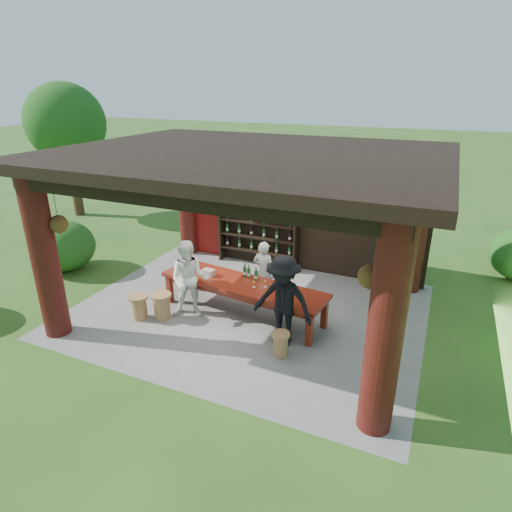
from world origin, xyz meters
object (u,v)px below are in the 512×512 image
at_px(guest_man, 283,301).
at_px(stool_near_left, 162,305).
at_px(wine_shelf, 258,230).
at_px(napkin_basket, 208,273).
at_px(host, 264,273).
at_px(guest_woman, 189,280).
at_px(stool_near_right, 280,344).
at_px(stool_far_left, 139,307).
at_px(tasting_table, 243,288).

bearing_deg(guest_man, stool_near_left, -172.68).
bearing_deg(wine_shelf, napkin_basket, -90.72).
relative_size(host, guest_woman, 0.87).
relative_size(wine_shelf, stool_near_right, 4.89).
xyz_separation_m(stool_near_right, stool_far_left, (-3.24, 0.03, 0.04)).
relative_size(wine_shelf, napkin_basket, 8.71).
height_order(wine_shelf, stool_far_left, wine_shelf).
relative_size(stool_near_left, napkin_basket, 2.19).
xyz_separation_m(stool_near_left, stool_far_left, (-0.44, -0.21, -0.02)).
distance_m(guest_woman, napkin_basket, 0.57).
xyz_separation_m(wine_shelf, napkin_basket, (-0.03, -2.63, -0.18)).
bearing_deg(stool_near_right, wine_shelf, 119.42).
xyz_separation_m(stool_near_left, stool_near_right, (2.80, -0.24, -0.06)).
relative_size(wine_shelf, tasting_table, 0.59).
bearing_deg(stool_far_left, host, 39.66).
distance_m(host, napkin_basket, 1.25).
height_order(tasting_table, guest_man, guest_man).
height_order(tasting_table, stool_near_left, tasting_table).
bearing_deg(guest_woman, stool_far_left, -172.34).
bearing_deg(stool_near_right, guest_man, 106.47).
bearing_deg(stool_far_left, stool_near_left, 25.55).
height_order(tasting_table, guest_woman, guest_woman).
bearing_deg(stool_near_left, tasting_table, 30.00).
xyz_separation_m(tasting_table, stool_near_left, (-1.50, -0.87, -0.34)).
bearing_deg(tasting_table, host, 74.09).
relative_size(stool_near_left, stool_far_left, 1.07).
xyz_separation_m(tasting_table, stool_far_left, (-1.94, -1.08, -0.35)).
bearing_deg(wine_shelf, stool_far_left, -106.62).
xyz_separation_m(stool_near_left, napkin_basket, (0.64, 0.90, 0.52)).
bearing_deg(stool_near_right, guest_woman, 165.55).
height_order(stool_near_right, stool_far_left, stool_far_left).
relative_size(wine_shelf, stool_near_left, 3.98).
distance_m(wine_shelf, tasting_table, 2.81).
distance_m(host, guest_woman, 1.70).
xyz_separation_m(guest_man, napkin_basket, (-2.04, 0.74, -0.09)).
bearing_deg(napkin_basket, wine_shelf, 89.28).
bearing_deg(host, wine_shelf, -56.76).
height_order(stool_far_left, host, host).
distance_m(wine_shelf, stool_near_left, 3.66).
bearing_deg(stool_near_right, stool_far_left, 179.53).
bearing_deg(guest_man, guest_woman, 178.78).
xyz_separation_m(wine_shelf, stool_far_left, (-1.12, -3.74, -0.72)).
bearing_deg(guest_man, wine_shelf, 124.67).
bearing_deg(guest_man, napkin_basket, 163.91).
bearing_deg(wine_shelf, guest_man, -59.23).
bearing_deg(guest_woman, stool_near_left, -168.02).
distance_m(stool_far_left, napkin_basket, 1.64).
relative_size(tasting_table, napkin_basket, 14.65).
height_order(stool_far_left, guest_woman, guest_woman).
distance_m(stool_near_left, stool_far_left, 0.49).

